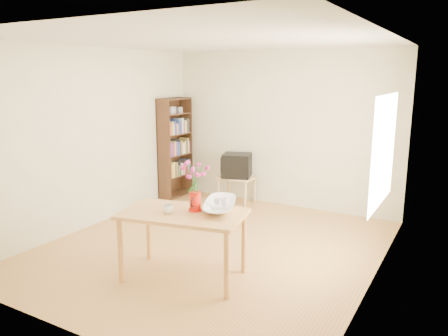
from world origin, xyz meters
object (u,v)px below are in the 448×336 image
Objects in this scene: table at (183,220)px; mug at (168,209)px; pitcher at (195,202)px; television at (237,165)px; bowl at (220,188)px.

table is 0.21m from mug.
pitcher is 1.90× the size of mug.
mug reaches higher than table.
table is 2.48× the size of television.
table is 6.57× the size of pitcher.
bowl is at bearing 35.34° from table.
television is (-0.75, 2.98, -0.13)m from mug.
television is at bearing 95.44° from table.
pitcher is at bearing -135.79° from bowl.
pitcher reaches higher than table.
mug is 0.23× the size of bowl.
mug is 3.07m from television.
table is at bearing -154.22° from mug.
bowl is 0.86× the size of television.
mug is 0.20× the size of television.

